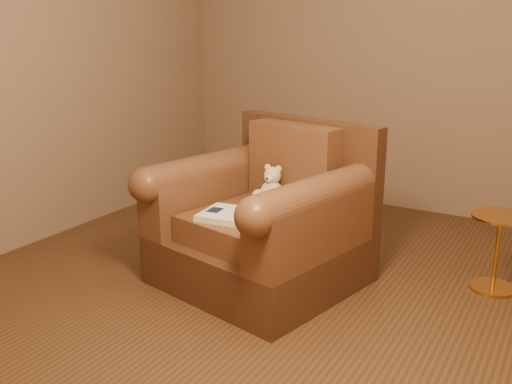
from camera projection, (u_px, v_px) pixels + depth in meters
The scene contains 5 objects.
floor at pixel (286, 289), 3.51m from camera, with size 4.00×4.00×0.00m, color #4C2F1A.
armchair at pixel (266, 222), 3.55m from camera, with size 1.29×1.25×0.98m.
teddy_bear at pixel (271, 189), 3.59m from camera, with size 0.19×0.21×0.26m.
guidebook at pixel (241, 217), 3.32m from camera, with size 0.51×0.34×0.04m.
side_table at pixel (497, 250), 3.43m from camera, with size 0.34×0.34×0.48m.
Camera 1 is at (1.45, -2.86, 1.55)m, focal length 40.00 mm.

